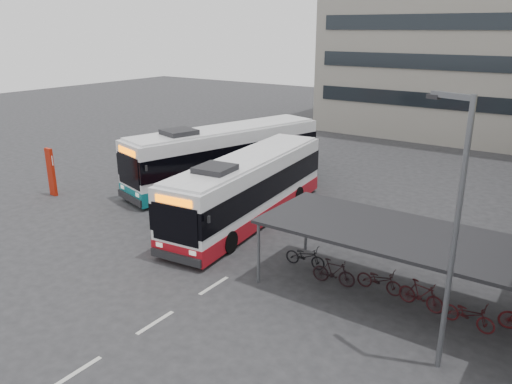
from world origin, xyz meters
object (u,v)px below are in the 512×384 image
Objects in this scene: lamp_post at (453,222)px; bus_main at (249,189)px; bus_teal at (226,156)px; pedestrian at (161,209)px.

bus_main is at bearing 169.89° from lamp_post.
bus_main is 12.89m from lamp_post.
bus_teal is at bearing 132.39° from bus_main.
lamp_post is at bearing -78.63° from pedestrian.
pedestrian is 0.24× the size of lamp_post.
bus_main is 6.47× the size of pedestrian.
pedestrian is (1.82, -7.34, -0.82)m from bus_teal.
lamp_post reaches higher than bus_main.
lamp_post is at bearing -35.44° from bus_main.
bus_main reaches higher than pedestrian.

